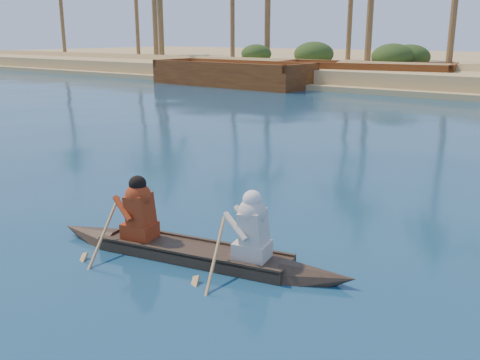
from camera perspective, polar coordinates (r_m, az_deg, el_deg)
The scene contains 4 objects.
ground at distance 11.66m, azimuth 15.10°, elevation -3.77°, with size 160.00×160.00×0.00m, color navy.
canoe at distance 9.15m, azimuth -5.00°, elevation -6.62°, with size 5.63×1.81×1.54m.
barge_left at distance 40.49m, azimuth -0.91°, elevation 11.08°, with size 12.76×4.86×2.09m.
barge_mid at distance 40.69m, azimuth 13.11°, elevation 10.70°, with size 12.93×6.17×2.07m.
Camera 1 is at (3.75, -10.40, 3.70)m, focal length 40.00 mm.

